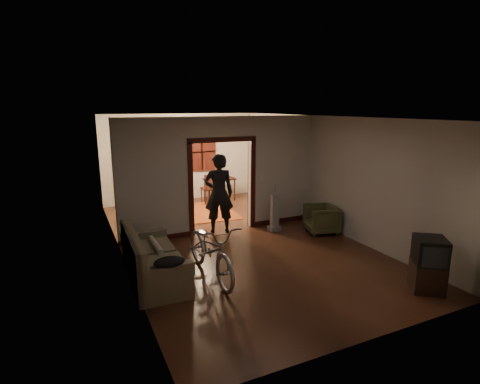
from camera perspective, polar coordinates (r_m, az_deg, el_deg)
floor at (r=8.76m, az=-0.83°, el=-7.27°), size 5.00×8.50×0.01m
ceiling at (r=8.23m, az=-0.90°, el=11.36°), size 5.00×8.50×0.01m
wall_back at (r=12.33m, az=-8.99°, el=5.21°), size 5.00×0.02×2.80m
wall_left at (r=7.73m, az=-18.04°, el=0.14°), size 0.02×8.50×2.80m
wall_right at (r=9.66m, az=12.82°, el=2.92°), size 0.02×8.50×2.80m
partition_wall at (r=9.06m, az=-2.81°, el=2.58°), size 5.00×0.14×2.80m
door_casing at (r=9.12m, az=-2.78°, el=0.73°), size 1.74×0.20×2.32m
far_window at (r=12.49m, az=-5.86°, el=6.09°), size 0.98×0.06×1.28m
chandelier at (r=10.58m, az=-6.50°, el=9.19°), size 0.24×0.24×0.24m
light_switch at (r=9.46m, az=3.28°, el=2.10°), size 0.08×0.01×0.12m
sofa at (r=6.88m, az=-12.98°, el=-9.42°), size 0.92×1.97×0.90m
rolled_paper at (r=7.14m, az=-12.74°, el=-7.86°), size 0.11×0.84×0.11m
jacket at (r=5.98m, az=-10.73°, el=-10.42°), size 0.48×0.36×0.14m
bicycle at (r=6.80m, az=-4.49°, el=-8.70°), size 0.75×2.01×1.05m
armchair at (r=9.36m, az=12.28°, el=-4.05°), size 0.92×0.91×0.68m
tv_stand at (r=7.17m, az=26.61°, el=-11.38°), size 0.70×0.72×0.48m
crt_tv at (r=7.01m, az=26.98°, el=-8.05°), size 0.70×0.71×0.46m
vacuum at (r=9.28m, az=5.31°, el=-3.12°), size 0.34×0.30×0.94m
person at (r=9.01m, az=-3.25°, el=-0.26°), size 0.80×0.62×1.94m
oriental_rug at (r=11.05m, az=-5.42°, el=-2.97°), size 1.85×2.33×0.02m
locker at (r=11.96m, az=-14.10°, el=2.13°), size 0.88×0.51×1.73m
globe at (r=11.81m, az=-14.39°, el=7.26°), size 0.28×0.28×0.28m
desk at (r=12.25m, az=-3.13°, el=0.37°), size 1.10×0.83×0.73m
desk_chair at (r=11.90m, az=-4.81°, el=0.54°), size 0.45×0.45×0.96m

